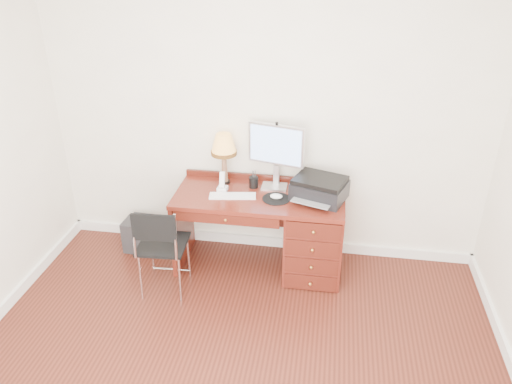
% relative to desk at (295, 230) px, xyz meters
% --- Properties ---
extents(ground, '(4.00, 4.00, 0.00)m').
position_rel_desk_xyz_m(ground, '(-0.32, -1.40, -0.41)').
color(ground, '#39140D').
rests_on(ground, ground).
extents(room_shell, '(4.00, 4.00, 4.00)m').
position_rel_desk_xyz_m(room_shell, '(-0.32, -0.77, -0.36)').
color(room_shell, white).
rests_on(room_shell, ground).
extents(desk, '(1.50, 0.67, 0.75)m').
position_rel_desk_xyz_m(desk, '(0.00, 0.00, 0.00)').
color(desk, maroon).
rests_on(desk, ground).
extents(monitor, '(0.51, 0.22, 0.59)m').
position_rel_desk_xyz_m(monitor, '(-0.21, 0.19, 0.71)').
color(monitor, silver).
rests_on(monitor, desk).
extents(keyboard, '(0.42, 0.18, 0.02)m').
position_rel_desk_xyz_m(keyboard, '(-0.55, -0.07, 0.34)').
color(keyboard, white).
rests_on(keyboard, desk).
extents(mouse_pad, '(0.24, 0.24, 0.05)m').
position_rel_desk_xyz_m(mouse_pad, '(-0.17, -0.06, 0.35)').
color(mouse_pad, black).
rests_on(mouse_pad, desk).
extents(printer, '(0.52, 0.46, 0.20)m').
position_rel_desk_xyz_m(printer, '(0.20, 0.02, 0.43)').
color(printer, black).
rests_on(printer, desk).
extents(leg_lamp, '(0.23, 0.23, 0.48)m').
position_rel_desk_xyz_m(leg_lamp, '(-0.68, 0.19, 0.69)').
color(leg_lamp, black).
rests_on(leg_lamp, desk).
extents(phone, '(0.09, 0.09, 0.18)m').
position_rel_desk_xyz_m(phone, '(-0.66, 0.03, 0.39)').
color(phone, white).
rests_on(phone, desk).
extents(pen_cup, '(0.08, 0.08, 0.10)m').
position_rel_desk_xyz_m(pen_cup, '(-0.40, 0.13, 0.39)').
color(pen_cup, black).
rests_on(pen_cup, desk).
extents(chair, '(0.42, 0.42, 0.85)m').
position_rel_desk_xyz_m(chair, '(-1.09, -0.52, 0.10)').
color(chair, black).
rests_on(chair, ground).
extents(equipment_box, '(0.29, 0.29, 0.32)m').
position_rel_desk_xyz_m(equipment_box, '(-1.53, 0.10, -0.25)').
color(equipment_box, black).
rests_on(equipment_box, ground).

